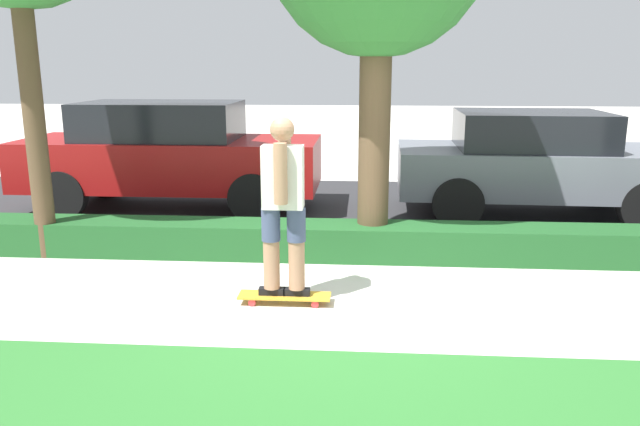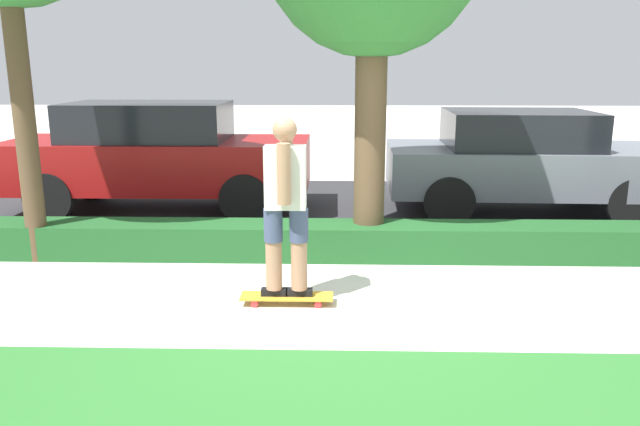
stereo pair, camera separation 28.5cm
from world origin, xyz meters
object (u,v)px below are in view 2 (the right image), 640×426
(parked_car_front, at_px, (157,155))
(parked_car_middle, at_px, (522,160))
(skater_person, at_px, (286,203))
(skateboard, at_px, (287,297))

(parked_car_front, xyz_separation_m, parked_car_middle, (5.78, -0.05, -0.06))
(parked_car_front, bearing_deg, skater_person, -59.28)
(skateboard, height_order, parked_car_middle, parked_car_middle)
(skateboard, bearing_deg, parked_car_middle, 49.43)
(skateboard, distance_m, skater_person, 0.95)
(skater_person, bearing_deg, parked_car_front, 120.65)
(parked_car_front, bearing_deg, skateboard, -59.28)
(skater_person, height_order, parked_car_front, skater_person)
(skateboard, relative_size, parked_car_middle, 0.21)
(skater_person, distance_m, parked_car_middle, 5.23)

